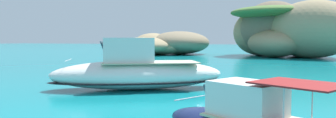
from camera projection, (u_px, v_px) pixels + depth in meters
The scene contains 3 objects.
islet_large at pixel (286, 32), 57.36m from camera, with size 25.30×25.16×10.30m.
islet_small at pixel (163, 44), 65.09m from camera, with size 20.64×20.51×4.82m.
motorboat_white at pixel (137, 72), 19.38m from camera, with size 11.03×7.94×3.17m.
Camera 1 is at (7.48, -5.03, 3.06)m, focal length 33.66 mm.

